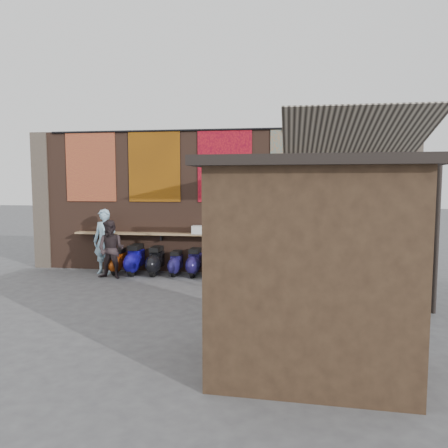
{
  "coord_description": "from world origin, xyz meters",
  "views": [
    {
      "loc": [
        2.1,
        -9.45,
        2.55
      ],
      "look_at": [
        0.48,
        1.2,
        1.52
      ],
      "focal_mm": 35.0,
      "sensor_mm": 36.0,
      "label": 1
    }
  ],
  "objects_px": {
    "scooter_stool_0": "(118,262)",
    "shopper_navy": "(313,260)",
    "scooter_stool_6": "(234,262)",
    "scooter_stool_8": "(275,266)",
    "scooter_stool_1": "(135,260)",
    "shopper_tan": "(294,260)",
    "diner_right": "(111,249)",
    "scooter_stool_2": "(156,261)",
    "shopper_grey": "(402,275)",
    "shelf_box": "(203,230)",
    "scooter_stool_4": "(194,262)",
    "diner_left": "(105,241)",
    "market_stall": "(311,271)",
    "scooter_stool_7": "(254,263)",
    "scooter_stool_5": "(217,264)",
    "scooter_stool_3": "(176,263)"
  },
  "relations": [
    {
      "from": "scooter_stool_2",
      "to": "scooter_stool_4",
      "type": "height_order",
      "value": "scooter_stool_2"
    },
    {
      "from": "scooter_stool_0",
      "to": "shopper_navy",
      "type": "relative_size",
      "value": 0.42
    },
    {
      "from": "scooter_stool_2",
      "to": "scooter_stool_7",
      "type": "xyz_separation_m",
      "value": [
        2.72,
        0.07,
        -0.0
      ]
    },
    {
      "from": "diner_left",
      "to": "market_stall",
      "type": "bearing_deg",
      "value": -41.54
    },
    {
      "from": "shopper_navy",
      "to": "scooter_stool_8",
      "type": "bearing_deg",
      "value": -66.01
    },
    {
      "from": "scooter_stool_0",
      "to": "shopper_navy",
      "type": "bearing_deg",
      "value": -19.77
    },
    {
      "from": "scooter_stool_8",
      "to": "shopper_navy",
      "type": "xyz_separation_m",
      "value": [
        0.88,
        -1.91,
        0.51
      ]
    },
    {
      "from": "shopper_navy",
      "to": "market_stall",
      "type": "height_order",
      "value": "market_stall"
    },
    {
      "from": "scooter_stool_6",
      "to": "diner_right",
      "type": "xyz_separation_m",
      "value": [
        -3.2,
        -0.56,
        0.36
      ]
    },
    {
      "from": "scooter_stool_4",
      "to": "diner_left",
      "type": "distance_m",
      "value": 2.6
    },
    {
      "from": "scooter_stool_0",
      "to": "scooter_stool_2",
      "type": "xyz_separation_m",
      "value": [
        1.09,
        -0.0,
        0.04
      ]
    },
    {
      "from": "shelf_box",
      "to": "scooter_stool_5",
      "type": "distance_m",
      "value": 1.03
    },
    {
      "from": "scooter_stool_3",
      "to": "shopper_grey",
      "type": "height_order",
      "value": "shopper_grey"
    },
    {
      "from": "scooter_stool_0",
      "to": "scooter_stool_1",
      "type": "relative_size",
      "value": 0.84
    },
    {
      "from": "shelf_box",
      "to": "scooter_stool_6",
      "type": "xyz_separation_m",
      "value": [
        0.91,
        -0.34,
        -0.82
      ]
    },
    {
      "from": "shelf_box",
      "to": "diner_right",
      "type": "height_order",
      "value": "diner_right"
    },
    {
      "from": "diner_right",
      "to": "market_stall",
      "type": "bearing_deg",
      "value": -40.64
    },
    {
      "from": "scooter_stool_6",
      "to": "diner_right",
      "type": "bearing_deg",
      "value": -170.1
    },
    {
      "from": "scooter_stool_5",
      "to": "market_stall",
      "type": "bearing_deg",
      "value": -68.38
    },
    {
      "from": "scooter_stool_2",
      "to": "shopper_grey",
      "type": "distance_m",
      "value": 6.46
    },
    {
      "from": "scooter_stool_2",
      "to": "shopper_navy",
      "type": "distance_m",
      "value": 4.59
    },
    {
      "from": "scooter_stool_0",
      "to": "scooter_stool_1",
      "type": "bearing_deg",
      "value": -1.72
    },
    {
      "from": "scooter_stool_6",
      "to": "shopper_tan",
      "type": "height_order",
      "value": "shopper_tan"
    },
    {
      "from": "scooter_stool_1",
      "to": "shopper_grey",
      "type": "bearing_deg",
      "value": -24.49
    },
    {
      "from": "scooter_stool_7",
      "to": "market_stall",
      "type": "xyz_separation_m",
      "value": [
        1.21,
        -5.64,
        0.98
      ]
    },
    {
      "from": "shelf_box",
      "to": "scooter_stool_4",
      "type": "relative_size",
      "value": 0.73
    },
    {
      "from": "scooter_stool_0",
      "to": "scooter_stool_4",
      "type": "relative_size",
      "value": 0.93
    },
    {
      "from": "scooter_stool_0",
      "to": "diner_left",
      "type": "distance_m",
      "value": 0.67
    },
    {
      "from": "shelf_box",
      "to": "scooter_stool_7",
      "type": "xyz_separation_m",
      "value": [
        1.46,
        -0.26,
        -0.85
      ]
    },
    {
      "from": "scooter_stool_6",
      "to": "scooter_stool_7",
      "type": "bearing_deg",
      "value": 8.81
    },
    {
      "from": "scooter_stool_4",
      "to": "shopper_tan",
      "type": "distance_m",
      "value": 3.33
    },
    {
      "from": "scooter_stool_1",
      "to": "scooter_stool_4",
      "type": "height_order",
      "value": "scooter_stool_1"
    },
    {
      "from": "scooter_stool_6",
      "to": "diner_left",
      "type": "relative_size",
      "value": 0.49
    },
    {
      "from": "diner_right",
      "to": "shopper_navy",
      "type": "bearing_deg",
      "value": -9.58
    },
    {
      "from": "scooter_stool_3",
      "to": "scooter_stool_6",
      "type": "xyz_separation_m",
      "value": [
        1.6,
        -0.05,
        0.08
      ]
    },
    {
      "from": "scooter_stool_2",
      "to": "shopper_navy",
      "type": "xyz_separation_m",
      "value": [
        4.16,
        -1.88,
        0.47
      ]
    },
    {
      "from": "scooter_stool_5",
      "to": "market_stall",
      "type": "xyz_separation_m",
      "value": [
        2.23,
        -5.64,
        1.03
      ]
    },
    {
      "from": "shelf_box",
      "to": "scooter_stool_6",
      "type": "distance_m",
      "value": 1.27
    },
    {
      "from": "scooter_stool_6",
      "to": "scooter_stool_8",
      "type": "relative_size",
      "value": 1.2
    },
    {
      "from": "scooter_stool_6",
      "to": "shopper_grey",
      "type": "relative_size",
      "value": 0.55
    },
    {
      "from": "diner_right",
      "to": "scooter_stool_0",
      "type": "bearing_deg",
      "value": 99.62
    },
    {
      "from": "shelf_box",
      "to": "shopper_tan",
      "type": "bearing_deg",
      "value": -41.61
    },
    {
      "from": "scooter_stool_0",
      "to": "diner_left",
      "type": "bearing_deg",
      "value": -178.86
    },
    {
      "from": "scooter_stool_8",
      "to": "scooter_stool_1",
      "type": "bearing_deg",
      "value": -179.46
    },
    {
      "from": "scooter_stool_7",
      "to": "shopper_grey",
      "type": "relative_size",
      "value": 0.51
    },
    {
      "from": "diner_right",
      "to": "market_stall",
      "type": "relative_size",
      "value": 0.57
    },
    {
      "from": "scooter_stool_2",
      "to": "shopper_navy",
      "type": "relative_size",
      "value": 0.48
    },
    {
      "from": "shelf_box",
      "to": "scooter_stool_3",
      "type": "height_order",
      "value": "shelf_box"
    },
    {
      "from": "shopper_grey",
      "to": "scooter_stool_4",
      "type": "bearing_deg",
      "value": 12.21
    },
    {
      "from": "scooter_stool_3",
      "to": "market_stall",
      "type": "distance_m",
      "value": 6.62
    }
  ]
}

